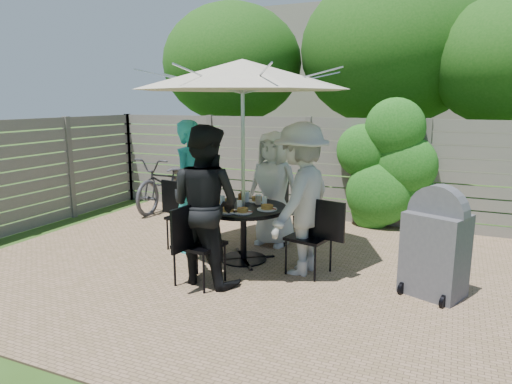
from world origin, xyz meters
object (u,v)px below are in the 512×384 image
at_px(plate_extra, 243,211).
at_px(syrup_jug, 241,199).
at_px(chair_front, 199,261).
at_px(patio_table, 243,223).
at_px(person_front, 205,206).
at_px(glass_front, 239,206).
at_px(glass_right, 264,202).
at_px(umbrella, 243,75).
at_px(chair_back, 277,224).
at_px(person_back, 273,189).
at_px(plate_left, 221,202).
at_px(plate_back, 257,200).
at_px(bbq_grill, 435,246).
at_px(plate_right, 267,208).
at_px(glass_back, 247,197).
at_px(coffee_cup, 258,200).
at_px(chair_left, 187,230).
at_px(person_left, 193,187).
at_px(plate_front, 228,210).
at_px(person_right, 301,200).
at_px(bicycle, 168,183).
at_px(chair_right, 310,252).

bearing_deg(plate_extra, syrup_jug, 117.50).
height_order(chair_front, syrup_jug, chair_front).
relative_size(patio_table, person_front, 0.69).
bearing_deg(glass_front, glass_right, 60.06).
height_order(umbrella, glass_front, umbrella).
bearing_deg(patio_table, chair_back, 83.16).
bearing_deg(person_back, plate_left, -113.45).
bearing_deg(glass_front, person_back, 88.56).
height_order(plate_back, bbq_grill, bbq_grill).
height_order(person_back, plate_right, person_back).
relative_size(patio_table, plate_extra, 5.34).
xyz_separation_m(glass_back, coffee_cup, (0.20, -0.06, -0.01)).
relative_size(person_back, chair_left, 1.72).
bearing_deg(plate_back, syrup_jug, -107.89).
distance_m(person_left, plate_left, 0.49).
bearing_deg(plate_front, person_front, -96.94).
xyz_separation_m(person_right, glass_back, (-0.90, 0.37, -0.12)).
height_order(person_back, person_left, person_left).
height_order(syrup_jug, bbq_grill, bbq_grill).
bearing_deg(person_back, syrup_jug, -94.40).
bearing_deg(plate_front, plate_back, 83.06).
height_order(plate_right, bbq_grill, bbq_grill).
bearing_deg(coffee_cup, chair_back, 90.83).
relative_size(plate_back, bicycle, 0.13).
distance_m(plate_back, plate_left, 0.51).
bearing_deg(syrup_jug, glass_back, 95.15).
bearing_deg(glass_back, patio_table, -74.94).
distance_m(person_left, person_right, 1.66).
relative_size(chair_back, person_front, 0.50).
distance_m(person_back, syrup_jug, 0.78).
xyz_separation_m(person_left, chair_front, (0.71, -1.06, -0.63)).
bearing_deg(patio_table, plate_front, -96.94).
relative_size(chair_back, coffee_cup, 7.85).
relative_size(umbrella, chair_back, 3.21).
bearing_deg(plate_left, person_back, 59.61).
relative_size(person_right, plate_back, 7.24).
bearing_deg(person_back, glass_back, -100.42).
bearing_deg(chair_back, bbq_grill, 64.65).
relative_size(patio_table, glass_back, 9.16).
distance_m(patio_table, glass_back, 0.41).
bearing_deg(plate_right, bbq_grill, -3.27).
relative_size(plate_left, syrup_jug, 1.63).
xyz_separation_m(coffee_cup, bicycle, (-2.80, 1.93, -0.28)).
relative_size(chair_front, glass_back, 7.14).
relative_size(chair_left, coffee_cup, 8.23).
distance_m(patio_table, person_right, 0.93).
bearing_deg(glass_right, chair_right, -15.50).
bearing_deg(glass_right, chair_left, 177.92).
relative_size(person_back, bicycle, 0.84).
height_order(plate_extra, bbq_grill, bbq_grill).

